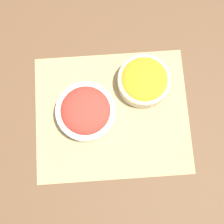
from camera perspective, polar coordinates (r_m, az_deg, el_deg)
ground_plane at (r=0.91m, az=0.00°, el=-0.45°), size 3.00×3.00×0.00m
placemat at (r=0.90m, az=0.00°, el=-0.43°), size 0.44×0.37×0.00m
tomato_bowl at (r=0.87m, az=-4.81°, el=0.11°), size 0.17×0.17×0.07m
carrot_bowl at (r=0.90m, az=5.84°, el=5.71°), size 0.15×0.15×0.06m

